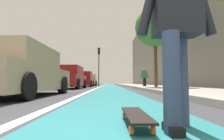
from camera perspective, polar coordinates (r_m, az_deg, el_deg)
ground_plane at (r=10.65m, az=-0.14°, el=-6.23°), size 80.00×80.00×0.00m
bike_lane_paint at (r=24.65m, az=-0.50°, el=-4.99°), size 56.00×1.81×0.00m
lane_stripe_white at (r=20.67m, az=-3.39°, el=-5.16°), size 52.00×0.16×0.01m
sidewalk_curb at (r=18.93m, az=9.18°, el=-5.01°), size 52.00×3.20×0.14m
building_facade at (r=23.96m, az=14.29°, el=7.64°), size 40.00×1.20×10.41m
skateboard at (r=1.75m, az=7.66°, el=-14.24°), size 0.84×0.21×0.11m
skater_person at (r=1.75m, az=19.78°, el=14.01°), size 0.46×0.72×1.64m
parked_car_near at (r=5.95m, az=-27.00°, el=-0.68°), size 4.43×1.98×1.48m
parked_car_mid at (r=12.32m, az=-13.91°, el=-2.44°), size 4.11×2.09×1.50m
parked_car_far at (r=18.27m, az=-9.27°, el=-3.02°), size 4.21×2.07×1.49m
parked_car_end at (r=23.99m, az=-7.15°, el=-3.30°), size 4.48×1.91×1.48m
traffic_light at (r=22.24m, az=-4.23°, el=3.29°), size 0.33×0.28×4.74m
street_tree_mid at (r=11.83m, az=13.62°, el=13.18°), size 2.51×2.51×5.16m
pedestrian_distant at (r=13.82m, az=10.35°, el=-2.05°), size 0.43×0.66×1.52m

